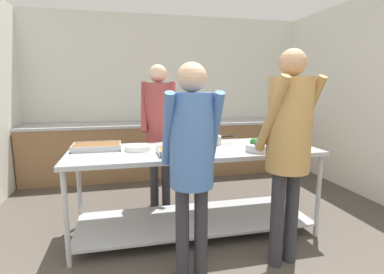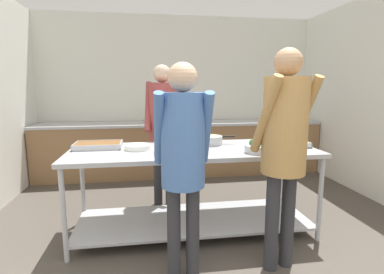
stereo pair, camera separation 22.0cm
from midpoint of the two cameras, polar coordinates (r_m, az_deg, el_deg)
wall_rear at (r=5.31m, az=-5.68°, el=8.04°), size 4.79×0.06×2.65m
wall_right at (r=4.36m, az=31.52°, el=6.33°), size 0.06×4.41×2.65m
back_counter at (r=5.04m, az=-4.98°, el=-2.15°), size 4.63×0.65×0.88m
serving_counter at (r=3.02m, az=-1.67°, el=-7.42°), size 2.40×0.87×0.86m
serving_tray_vegetables at (r=3.09m, az=-19.63°, el=-1.77°), size 0.46×0.31×0.05m
plate_stack at (r=2.93m, az=-12.34°, el=-2.06°), size 0.25×0.25×0.05m
serving_tray_roast at (r=2.72m, az=-5.03°, el=-2.76°), size 0.36×0.27×0.05m
sauce_pan at (r=3.16m, az=1.41°, el=-0.52°), size 0.39×0.25×0.09m
broccoli_bowl at (r=2.86m, az=10.55°, el=-1.88°), size 0.25×0.25×0.12m
serving_tray_greens at (r=3.25m, az=14.95°, el=-1.02°), size 0.43×0.32×0.05m
guest_serving_left at (r=2.43m, az=15.52°, el=0.32°), size 0.49×0.42×1.75m
guest_serving_right at (r=2.17m, az=-2.97°, el=-2.35°), size 0.42×0.32×1.64m
cook_behind_counter at (r=3.61m, az=-8.06°, el=3.28°), size 0.45×0.37×1.72m
water_bottle at (r=4.94m, az=-9.33°, el=4.04°), size 0.06×0.06×0.26m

